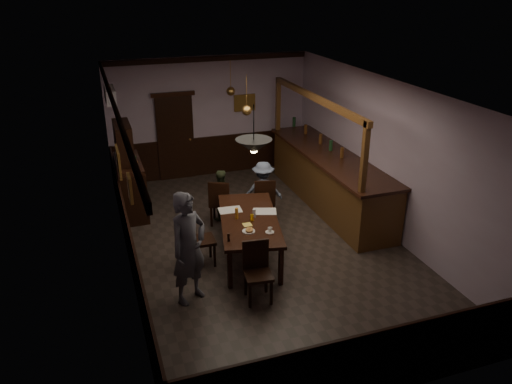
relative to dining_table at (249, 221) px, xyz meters
name	(u,v)px	position (x,y,z in m)	size (l,w,h in m)	color
room	(264,172)	(0.38, 0.27, 0.81)	(5.01, 8.01, 3.01)	#2D2621
dining_table	(249,221)	(0.00, 0.00, 0.00)	(1.45, 2.36, 0.75)	black
chair_far_left	(220,201)	(-0.18, 1.34, -0.15)	(0.56, 0.56, 0.98)	black
chair_far_right	(265,199)	(0.71, 1.14, -0.15)	(0.52, 0.52, 0.98)	black
chair_near	(257,268)	(-0.29, -1.29, -0.15)	(0.46, 0.46, 0.97)	black
chair_side	(197,237)	(-0.96, -0.01, -0.14)	(0.44, 0.44, 1.00)	black
person_standing	(189,248)	(-1.29, -0.99, 0.23)	(0.67, 0.44, 1.83)	#4D4E59
person_seated_left	(220,195)	(-0.11, 1.61, -0.14)	(0.53, 0.41, 1.10)	#394428
person_seated_right	(263,190)	(0.77, 1.42, -0.07)	(0.80, 0.46, 1.24)	slate
newspaper_left	(230,210)	(-0.23, 0.43, 0.07)	(0.42, 0.30, 0.01)	silver
newspaper_right	(265,211)	(0.36, 0.16, 0.07)	(0.42, 0.30, 0.01)	silver
napkin	(247,225)	(-0.11, -0.23, 0.07)	(0.15, 0.15, 0.00)	#F2D559
saucer	(270,232)	(0.16, -0.63, 0.07)	(0.15, 0.15, 0.01)	white
coffee_cup	(270,229)	(0.17, -0.62, 0.11)	(0.08, 0.08, 0.07)	white
pastry_plate	(249,231)	(-0.17, -0.48, 0.07)	(0.22, 0.22, 0.01)	white
pastry_ring_a	(249,230)	(-0.16, -0.51, 0.10)	(0.13, 0.13, 0.04)	#C68C47
pastry_ring_b	(249,229)	(-0.15, -0.47, 0.10)	(0.13, 0.13, 0.04)	#C68C47
soda_can	(252,218)	(0.02, -0.11, 0.12)	(0.07, 0.07, 0.12)	#F4AD14
beer_glass	(237,213)	(-0.21, 0.06, 0.16)	(0.06, 0.06, 0.20)	#BF721E
water_glass	(254,213)	(0.10, 0.02, 0.14)	(0.06, 0.06, 0.15)	silver
pepper_mill	(229,237)	(-0.58, -0.69, 0.13)	(0.04, 0.04, 0.14)	black
sideboard	(129,178)	(-1.83, 2.57, 0.11)	(0.54, 1.50, 1.98)	black
bar_counter	(329,178)	(2.37, 1.56, -0.06)	(1.04, 4.45, 2.49)	#472A12
door_back	(176,138)	(-0.52, 4.22, 0.36)	(0.90, 0.06, 2.10)	black
ac_unit	(110,95)	(-2.00, 3.17, 1.76)	(0.20, 0.85, 0.30)	white
picture_left_small	(130,188)	(-2.08, -1.33, 1.46)	(0.04, 0.28, 0.36)	olive
picture_left_large	(118,162)	(-2.08, 1.07, 1.01)	(0.04, 0.62, 0.48)	olive
picture_back	(245,103)	(1.28, 4.23, 1.11)	(0.55, 0.04, 0.42)	olive
pendant_iron	(254,146)	(-0.17, -0.78, 1.67)	(0.56, 0.56, 0.75)	black
pendant_brass_mid	(247,110)	(0.48, 1.58, 1.61)	(0.20, 0.20, 0.81)	#BF8C3F
pendant_brass_far	(231,91)	(0.68, 3.38, 1.61)	(0.20, 0.20, 0.81)	#BF8C3F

